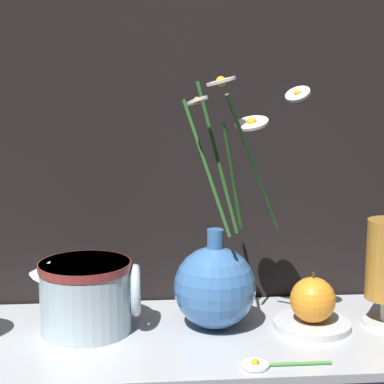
% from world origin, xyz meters
% --- Properties ---
extents(ground_plane, '(6.00, 6.00, 0.00)m').
position_xyz_m(ground_plane, '(0.00, 0.00, 0.00)').
color(ground_plane, black).
extents(shelf, '(0.80, 0.30, 0.01)m').
position_xyz_m(shelf, '(0.00, 0.00, 0.01)').
color(shelf, '#B2B7BC').
rests_on(shelf, ground_plane).
extents(vase_with_flowers, '(0.18, 0.17, 0.37)m').
position_xyz_m(vase_with_flowers, '(0.05, 0.02, 0.08)').
color(vase_with_flowers, '#3F72B7').
rests_on(vase_with_flowers, shelf).
extents(ceramic_pitcher, '(0.16, 0.13, 0.12)m').
position_xyz_m(ceramic_pitcher, '(-0.14, 0.02, 0.07)').
color(ceramic_pitcher, silver).
rests_on(ceramic_pitcher, shelf).
extents(saucer_plate, '(0.11, 0.11, 0.01)m').
position_xyz_m(saucer_plate, '(0.19, 0.01, 0.02)').
color(saucer_plate, silver).
rests_on(saucer_plate, shelf).
extents(orange_fruit, '(0.07, 0.07, 0.08)m').
position_xyz_m(orange_fruit, '(0.19, 0.01, 0.06)').
color(orange_fruit, orange).
rests_on(orange_fruit, saucer_plate).
extents(loose_daisy, '(0.12, 0.04, 0.01)m').
position_xyz_m(loose_daisy, '(0.10, -0.12, 0.02)').
color(loose_daisy, '#4C8E3D').
rests_on(loose_daisy, shelf).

